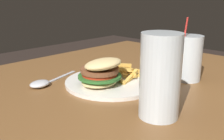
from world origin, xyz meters
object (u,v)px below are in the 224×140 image
object	(u,v)px
meal_plate_near	(107,77)
spoon	(42,83)
beer_glass	(160,79)
juice_glass	(188,60)

from	to	relation	value
meal_plate_near	spoon	size ratio (longest dim) A/B	1.39
meal_plate_near	spoon	xyz separation A→B (m)	(0.13, -0.13, -0.02)
meal_plate_near	beer_glass	distance (m)	0.22
juice_glass	beer_glass	bearing A→B (deg)	16.13
beer_glass	meal_plate_near	bearing A→B (deg)	-105.78
beer_glass	juice_glass	bearing A→B (deg)	-163.87
meal_plate_near	spoon	distance (m)	0.19
meal_plate_near	spoon	world-z (taller)	meal_plate_near
meal_plate_near	beer_glass	bearing A→B (deg)	74.22
beer_glass	juice_glass	xyz separation A→B (m)	(-0.26, -0.08, -0.02)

